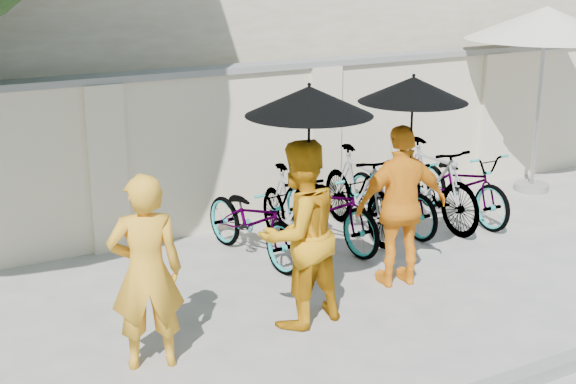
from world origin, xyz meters
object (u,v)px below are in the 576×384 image
patio_umbrella (546,25)px  monk_right (402,206)px  monk_left (146,272)px  monk_center (299,234)px

patio_umbrella → monk_right: bearing=-154.5°
monk_left → monk_center: monk_center is taller
monk_right → patio_umbrella: 4.62m
monk_center → patio_umbrella: size_ratio=0.66×
monk_left → monk_right: size_ratio=0.99×
monk_right → patio_umbrella: (3.92, 1.86, 1.58)m
monk_center → monk_right: monk_center is taller
monk_center → patio_umbrella: (5.34, 2.16, 1.55)m
patio_umbrella → monk_center: bearing=-158.0°
monk_center → monk_right: (1.43, 0.30, -0.03)m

